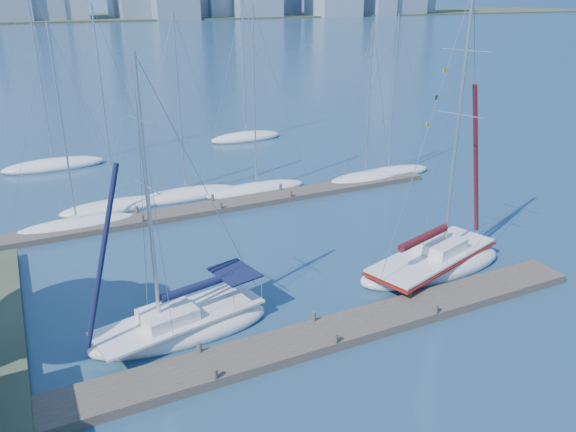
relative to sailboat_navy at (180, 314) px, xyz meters
name	(u,v)px	position (x,y,z in m)	size (l,w,h in m)	color
ground	(324,339)	(5.16, -2.96, -0.99)	(700.00, 700.00, 0.00)	navy
near_dock	(324,335)	(5.16, -2.96, -0.79)	(26.00, 2.00, 0.40)	#433A31
far_dock	(231,205)	(7.16, 13.04, -0.81)	(30.00, 1.80, 0.36)	#433A31
far_shore	(19,19)	(5.16, 317.04, -0.99)	(800.00, 100.00, 1.50)	#38472D
sailboat_navy	(180,314)	(0.00, 0.00, 0.00)	(7.91, 3.95, 11.98)	white
sailboat_maroon	(434,251)	(13.10, -0.08, 0.13)	(8.91, 5.13, 14.18)	white
bg_boat_0	(77,225)	(-2.45, 13.71, -0.75)	(7.42, 3.41, 12.15)	white
bg_boat_1	(116,206)	(0.23, 15.99, -0.74)	(7.36, 3.79, 13.00)	white
bg_boat_2	(186,195)	(4.98, 16.11, -0.74)	(7.68, 4.01, 12.47)	white
bg_boat_3	(256,189)	(9.84, 15.06, -0.75)	(7.67, 3.67, 12.78)	white
bg_boat_4	(365,178)	(18.12, 13.70, -0.73)	(6.48, 4.20, 11.73)	white
bg_boat_5	(388,173)	(20.47, 14.05, -0.75)	(7.71, 3.12, 12.19)	white
bg_boat_6	(54,165)	(-2.55, 27.64, -0.69)	(7.96, 2.69, 15.26)	white
bg_boat_7	(246,137)	(14.92, 29.54, -0.71)	(7.35, 3.76, 13.20)	white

